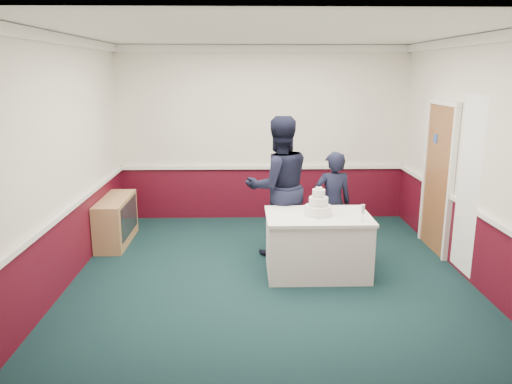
{
  "coord_description": "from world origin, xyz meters",
  "views": [
    {
      "loc": [
        -0.33,
        -6.13,
        2.57
      ],
      "look_at": [
        -0.18,
        -0.1,
        1.1
      ],
      "focal_mm": 35.0,
      "sensor_mm": 36.0,
      "label": 1
    }
  ],
  "objects_px": {
    "wedding_cake": "(318,206)",
    "cake_knife": "(318,219)",
    "cake_table": "(317,244)",
    "champagne_flute": "(363,210)",
    "person_woman": "(333,204)",
    "person_man": "(279,187)",
    "sideboard": "(116,220)"
  },
  "relations": [
    {
      "from": "wedding_cake",
      "to": "cake_knife",
      "type": "height_order",
      "value": "wedding_cake"
    },
    {
      "from": "cake_table",
      "to": "wedding_cake",
      "type": "xyz_separation_m",
      "value": [
        0.0,
        0.0,
        0.5
      ]
    },
    {
      "from": "cake_knife",
      "to": "champagne_flute",
      "type": "relative_size",
      "value": 1.07
    },
    {
      "from": "champagne_flute",
      "to": "person_woman",
      "type": "distance_m",
      "value": 1.02
    },
    {
      "from": "cake_table",
      "to": "cake_knife",
      "type": "bearing_deg",
      "value": -98.53
    },
    {
      "from": "wedding_cake",
      "to": "cake_knife",
      "type": "xyz_separation_m",
      "value": [
        -0.03,
        -0.2,
        -0.11
      ]
    },
    {
      "from": "person_woman",
      "to": "champagne_flute",
      "type": "bearing_deg",
      "value": 94.39
    },
    {
      "from": "cake_knife",
      "to": "person_woman",
      "type": "distance_m",
      "value": 0.97
    },
    {
      "from": "wedding_cake",
      "to": "person_woman",
      "type": "bearing_deg",
      "value": 66.34
    },
    {
      "from": "person_man",
      "to": "person_woman",
      "type": "height_order",
      "value": "person_man"
    },
    {
      "from": "cake_knife",
      "to": "champagne_flute",
      "type": "height_order",
      "value": "champagne_flute"
    },
    {
      "from": "champagne_flute",
      "to": "person_man",
      "type": "bearing_deg",
      "value": 133.11
    },
    {
      "from": "person_man",
      "to": "cake_knife",
      "type": "bearing_deg",
      "value": 99.06
    },
    {
      "from": "cake_table",
      "to": "person_woman",
      "type": "bearing_deg",
      "value": 66.34
    },
    {
      "from": "cake_table",
      "to": "person_man",
      "type": "height_order",
      "value": "person_man"
    },
    {
      "from": "champagne_flute",
      "to": "person_man",
      "type": "distance_m",
      "value": 1.39
    },
    {
      "from": "cake_table",
      "to": "cake_knife",
      "type": "distance_m",
      "value": 0.44
    },
    {
      "from": "sideboard",
      "to": "cake_knife",
      "type": "relative_size",
      "value": 5.45
    },
    {
      "from": "person_man",
      "to": "wedding_cake",
      "type": "bearing_deg",
      "value": 106.34
    },
    {
      "from": "champagne_flute",
      "to": "person_woman",
      "type": "relative_size",
      "value": 0.14
    },
    {
      "from": "sideboard",
      "to": "person_woman",
      "type": "height_order",
      "value": "person_woman"
    },
    {
      "from": "person_man",
      "to": "champagne_flute",
      "type": "bearing_deg",
      "value": 117.95
    },
    {
      "from": "sideboard",
      "to": "cake_table",
      "type": "distance_m",
      "value": 3.16
    },
    {
      "from": "sideboard",
      "to": "person_man",
      "type": "relative_size",
      "value": 0.61
    },
    {
      "from": "wedding_cake",
      "to": "cake_knife",
      "type": "relative_size",
      "value": 1.65
    },
    {
      "from": "cake_knife",
      "to": "person_woman",
      "type": "relative_size",
      "value": 0.15
    },
    {
      "from": "sideboard",
      "to": "cake_knife",
      "type": "distance_m",
      "value": 3.24
    },
    {
      "from": "champagne_flute",
      "to": "person_man",
      "type": "relative_size",
      "value": 0.1
    },
    {
      "from": "cake_table",
      "to": "champagne_flute",
      "type": "height_order",
      "value": "champagne_flute"
    },
    {
      "from": "cake_knife",
      "to": "cake_table",
      "type": "bearing_deg",
      "value": 68.59
    },
    {
      "from": "person_man",
      "to": "cake_table",
      "type": "bearing_deg",
      "value": 106.34
    },
    {
      "from": "cake_table",
      "to": "person_man",
      "type": "xyz_separation_m",
      "value": [
        -0.45,
        0.74,
        0.59
      ]
    }
  ]
}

